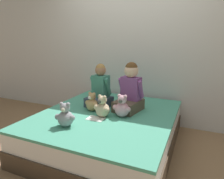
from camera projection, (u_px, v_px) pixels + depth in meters
ground_plane at (107, 145)px, 2.69m from camera, size 14.00×14.00×0.00m
wall_behind_bed at (134, 48)px, 3.31m from camera, size 8.00×0.06×2.50m
bed at (107, 129)px, 2.64m from camera, size 1.67×1.90×0.46m
child_on_left at (100, 89)px, 2.81m from camera, size 0.35×0.36×0.60m
child_on_right at (130, 90)px, 2.64m from camera, size 0.37×0.44×0.64m
teddy_bear_held_by_left_child at (92, 103)px, 2.65m from camera, size 0.21×0.16×0.25m
teddy_bear_held_by_right_child at (122, 107)px, 2.44m from camera, size 0.24×0.18×0.28m
teddy_bear_between_children at (102, 108)px, 2.43m from camera, size 0.23×0.17×0.28m
teddy_bear_at_foot_of_bed at (65, 116)px, 2.16m from camera, size 0.23×0.17×0.27m
sign_card at (96, 119)px, 2.39m from camera, size 0.21×0.15×0.00m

